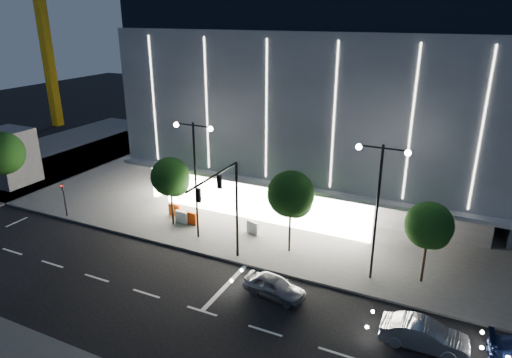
{
  "coord_description": "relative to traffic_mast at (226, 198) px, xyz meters",
  "views": [
    {
      "loc": [
        14.34,
        -19.98,
        16.21
      ],
      "look_at": [
        1.14,
        7.47,
        5.0
      ],
      "focal_mm": 32.0,
      "sensor_mm": 36.0,
      "label": 1
    }
  ],
  "objects": [
    {
      "name": "tree_left",
      "position": [
        -6.97,
        3.68,
        -0.99
      ],
      "size": [
        3.02,
        3.02,
        5.72
      ],
      "color": "black",
      "rests_on": "ground"
    },
    {
      "name": "car_second",
      "position": [
        12.82,
        -2.44,
        -4.31
      ],
      "size": [
        4.43,
        1.68,
        1.44
      ],
      "primitive_type": "imported",
      "rotation": [
        0.0,
        0.0,
        1.61
      ],
      "color": "#B7B9BF",
      "rests_on": "ground"
    },
    {
      "name": "traffic_mast",
      "position": [
        0.0,
        0.0,
        0.0
      ],
      "size": [
        0.33,
        5.89,
        7.07
      ],
      "color": "black",
      "rests_on": "ground"
    },
    {
      "name": "barrier_a",
      "position": [
        -7.87,
        5.11,
        -4.38
      ],
      "size": [
        1.11,
        0.27,
        1.0
      ],
      "primitive_type": "cube",
      "rotation": [
        0.0,
        0.0,
        -0.02
      ],
      "color": "#E6510C",
      "rests_on": "sidewalk_museum"
    },
    {
      "name": "car_lead",
      "position": [
        4.15,
        -1.66,
        -4.36
      ],
      "size": [
        4.1,
        2.09,
        1.34
      ],
      "primitive_type": "imported",
      "rotation": [
        0.0,
        0.0,
        1.44
      ],
      "color": "gray",
      "rests_on": "ground"
    },
    {
      "name": "museum",
      "position": [
        1.98,
        18.97,
        4.25
      ],
      "size": [
        30.0,
        25.8,
        18.0
      ],
      "color": "#4C4C51",
      "rests_on": "ground"
    },
    {
      "name": "barrier_b",
      "position": [
        -6.54,
        4.18,
        -4.38
      ],
      "size": [
        1.12,
        0.33,
        1.0
      ],
      "primitive_type": "cube",
      "rotation": [
        0.0,
        0.0,
        -0.08
      ],
      "color": "white",
      "rests_on": "sidewalk_museum"
    },
    {
      "name": "sidewalk_museum",
      "position": [
        4.0,
        20.66,
        -4.95
      ],
      "size": [
        70.0,
        40.0,
        0.15
      ],
      "primitive_type": "cube",
      "color": "#474747",
      "rests_on": "ground"
    },
    {
      "name": "ground",
      "position": [
        -1.0,
        -3.34,
        -5.03
      ],
      "size": [
        160.0,
        160.0,
        0.0
      ],
      "primitive_type": "plane",
      "color": "black",
      "rests_on": "ground"
    },
    {
      "name": "tree_right",
      "position": [
        12.03,
        3.68,
        -1.14
      ],
      "size": [
        2.91,
        2.91,
        5.51
      ],
      "color": "black",
      "rests_on": "ground"
    },
    {
      "name": "street_lamp_east",
      "position": [
        9.0,
        2.66,
        0.93
      ],
      "size": [
        3.16,
        0.36,
        9.0
      ],
      "color": "black",
      "rests_on": "ground"
    },
    {
      "name": "sidewalk_west",
      "position": [
        -31.0,
        6.66,
        -4.95
      ],
      "size": [
        16.0,
        50.0,
        0.15
      ],
      "primitive_type": "cube",
      "color": "#474747",
      "rests_on": "ground"
    },
    {
      "name": "barrier_c",
      "position": [
        -5.71,
        4.34,
        -4.38
      ],
      "size": [
        1.12,
        0.38,
        1.0
      ],
      "primitive_type": "cube",
      "rotation": [
        0.0,
        0.0,
        -0.12
      ],
      "color": "#FF4A0E",
      "rests_on": "sidewalk_museum"
    },
    {
      "name": "tree_mid",
      "position": [
        3.03,
        3.68,
        -0.69
      ],
      "size": [
        3.25,
        3.25,
        6.15
      ],
      "color": "black",
      "rests_on": "ground"
    },
    {
      "name": "street_lamp_west",
      "position": [
        -4.0,
        2.66,
        0.93
      ],
      "size": [
        3.16,
        0.36,
        9.0
      ],
      "color": "black",
      "rests_on": "ground"
    },
    {
      "name": "barrier_d",
      "position": [
        -0.52,
        4.97,
        -4.38
      ],
      "size": [
        1.13,
        0.55,
        1.0
      ],
      "primitive_type": "cube",
      "rotation": [
        0.0,
        0.0,
        -0.29
      ],
      "color": "silver",
      "rests_on": "sidewalk_museum"
    },
    {
      "name": "ped_signal_far",
      "position": [
        -16.0,
        1.16,
        -3.14
      ],
      "size": [
        0.22,
        0.24,
        3.0
      ],
      "color": "black",
      "rests_on": "ground"
    }
  ]
}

